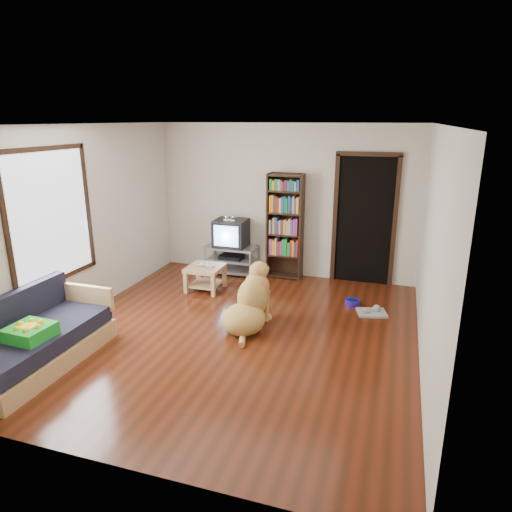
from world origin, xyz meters
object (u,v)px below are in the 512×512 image
(sofa, at_px, (36,342))
(laptop, at_px, (204,266))
(dog_bowl, at_px, (352,302))
(coffee_table, at_px, (205,273))
(dog, at_px, (250,304))
(green_cushion, at_px, (30,332))
(crt_tv, at_px, (231,232))
(grey_rag, at_px, (372,313))
(tv_stand, at_px, (231,259))
(bookshelf, at_px, (285,221))

(sofa, bearing_deg, laptop, 72.02)
(sofa, bearing_deg, dog_bowl, 41.13)
(coffee_table, height_order, dog, dog)
(green_cushion, relative_size, dog_bowl, 1.91)
(green_cushion, distance_m, crt_tv, 3.93)
(grey_rag, height_order, sofa, sofa)
(green_cushion, relative_size, laptop, 1.40)
(tv_stand, height_order, sofa, sofa)
(dog_bowl, relative_size, tv_stand, 0.24)
(green_cushion, relative_size, tv_stand, 0.47)
(grey_rag, distance_m, sofa, 4.34)
(dog_bowl, xyz_separation_m, sofa, (-3.21, -2.80, 0.22))
(dog_bowl, distance_m, tv_stand, 2.39)
(green_cushion, height_order, dog, dog)
(green_cushion, bearing_deg, bookshelf, 67.91)
(green_cushion, xyz_separation_m, tv_stand, (0.85, 3.81, -0.22))
(green_cushion, distance_m, coffee_table, 2.99)
(green_cushion, distance_m, laptop, 2.95)
(tv_stand, relative_size, crt_tv, 1.55)
(laptop, bearing_deg, green_cushion, -95.72)
(grey_rag, bearing_deg, sofa, -143.98)
(laptop, relative_size, dog, 0.28)
(laptop, xyz_separation_m, bookshelf, (1.05, 1.04, 0.59))
(bookshelf, bearing_deg, tv_stand, -174.37)
(crt_tv, height_order, bookshelf, bookshelf)
(green_cushion, height_order, bookshelf, bookshelf)
(crt_tv, bearing_deg, green_cushion, -102.52)
(dog_bowl, bearing_deg, green_cushion, -136.01)
(bookshelf, height_order, coffee_table, bookshelf)
(dog_bowl, xyz_separation_m, bookshelf, (-1.28, 0.92, 0.96))
(laptop, bearing_deg, grey_rag, 6.08)
(grey_rag, distance_m, tv_stand, 2.77)
(crt_tv, xyz_separation_m, bookshelf, (0.95, 0.07, 0.26))
(tv_stand, bearing_deg, bookshelf, 5.63)
(crt_tv, height_order, dog, crt_tv)
(laptop, relative_size, sofa, 0.17)
(dog_bowl, bearing_deg, grey_rag, -39.81)
(dog_bowl, relative_size, bookshelf, 0.12)
(dog, bearing_deg, crt_tv, 116.61)
(green_cushion, xyz_separation_m, dog, (1.87, 1.80, -0.17))
(bookshelf, bearing_deg, dog, -88.17)
(dog_bowl, bearing_deg, bookshelf, 144.27)
(crt_tv, bearing_deg, dog, -63.39)
(green_cushion, relative_size, sofa, 0.23)
(sofa, height_order, dog, dog)
(tv_stand, relative_size, dog, 0.83)
(dog_bowl, height_order, bookshelf, bookshelf)
(green_cushion, bearing_deg, sofa, 127.85)
(crt_tv, bearing_deg, laptop, -96.08)
(green_cushion, relative_size, dog, 0.39)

